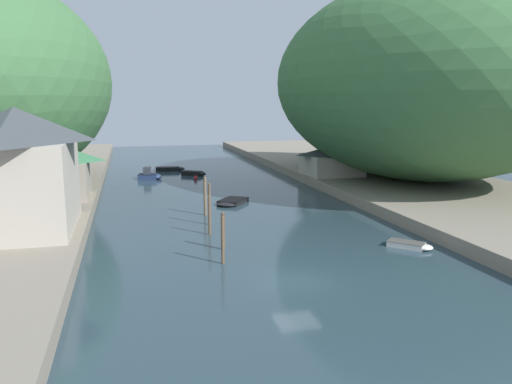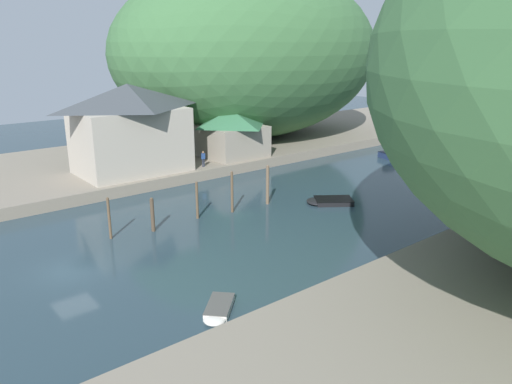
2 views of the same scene
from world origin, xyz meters
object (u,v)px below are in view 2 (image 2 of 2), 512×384
Objects in this scene: boat_small_dinghy at (451,153)px; person_by_boathouse at (203,158)px; waterfront_building at (130,127)px; boat_yellow_tender at (447,163)px; boat_open_rowboat at (392,155)px; boat_white_cruiser at (218,311)px; channel_buoy_near at (424,168)px; person_on_quay at (151,166)px; boathouse_shed at (231,132)px; boat_far_right_bank at (328,201)px.

person_by_boathouse is at bearing -14.82° from boat_small_dinghy.
waterfront_building reaches higher than person_by_boathouse.
boat_yellow_tender is 28.58m from person_by_boathouse.
boat_open_rowboat is at bearing -19.88° from person_by_boathouse.
boat_open_rowboat is at bearing -19.24° from boat_small_dinghy.
boat_white_cruiser is 1.86× the size of person_by_boathouse.
waterfront_building reaches higher than boat_white_cruiser.
channel_buoy_near is at bearing 29.25° from boat_yellow_tender.
boat_open_rowboat is 0.76× the size of boat_small_dinghy.
boat_yellow_tender is at bearing 61.99° from waterfront_building.
boat_small_dinghy is at bearing -34.34° from person_on_quay.
person_by_boathouse is (0.29, 6.04, 0.00)m from person_on_quay.
boathouse_shed is 1.63× the size of boat_small_dinghy.
waterfront_building is 12.41m from boathouse_shed.
boathouse_shed reaches higher than person_on_quay.
boat_far_right_bank is 18.07m from person_on_quay.
boat_yellow_tender is 34.09m from person_on_quay.
boat_small_dinghy is at bearing -117.61° from boat_white_cruiser.
channel_buoy_near is (5.91, -2.10, -0.23)m from boat_open_rowboat.
boat_yellow_tender is 2.16× the size of person_on_quay.
boat_white_cruiser is (9.42, -18.61, -0.01)m from boat_far_right_bank.
boat_small_dinghy is (3.48, 7.69, -0.21)m from boat_open_rowboat.
channel_buoy_near is 30.13m from person_on_quay.
boat_small_dinghy is at bearing 103.93° from channel_buoy_near.
boat_yellow_tender is at bearing 32.28° from boat_small_dinghy.
waterfront_building is 3.11× the size of boat_yellow_tender.
waterfront_building is 6.74× the size of person_by_boathouse.
channel_buoy_near is at bearing 59.16° from waterfront_building.
boat_small_dinghy is (-13.22, 45.43, 0.10)m from boat_white_cruiser.
boat_small_dinghy is 5.99× the size of channel_buoy_near.
boat_white_cruiser is at bearing -123.12° from person_by_boathouse.
boat_yellow_tender is 6.29m from boat_small_dinghy.
boathouse_shed is 20.27m from boat_open_rowboat.
boat_white_cruiser is 1.86× the size of person_on_quay.
boat_small_dinghy is at bearing 69.44° from waterfront_building.
boat_open_rowboat is 41.27m from boat_white_cruiser.
boat_white_cruiser is (27.19, -8.17, -5.49)m from waterfront_building.
boathouse_shed is 2.15× the size of boat_open_rowboat.
boathouse_shed is at bearing -6.53° from person_on_quay.
boathouse_shed is at bearing 29.80° from boat_far_right_bank.
channel_buoy_near reaches higher than boat_yellow_tender.
boat_far_right_bank is 2.72× the size of person_by_boathouse.
waterfront_building reaches higher than boat_small_dinghy.
waterfront_building reaches higher than boat_open_rowboat.
person_by_boathouse is (-14.84, -3.67, 1.86)m from boat_far_right_bank.
boat_yellow_tender is 21.24m from boat_far_right_bank.
waterfront_building is 4.54m from person_on_quay.
person_on_quay is (-7.86, -28.84, 1.55)m from boat_open_rowboat.
boat_white_cruiser is at bearing 21.33° from boat_small_dinghy.
boat_yellow_tender is at bearing -41.77° from person_on_quay.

